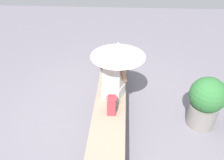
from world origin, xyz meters
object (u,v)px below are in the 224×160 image
at_px(person_seated, 113,77).
at_px(tote_bag_canvas, 112,105).
at_px(handbag_black, 113,72).
at_px(parasol, 118,50).
at_px(planter_far, 206,101).
at_px(magazine, 116,62).

distance_m(person_seated, tote_bag_canvas, 0.50).
distance_m(handbag_black, tote_bag_canvas, 0.97).
distance_m(parasol, tote_bag_canvas, 0.90).
bearing_deg(handbag_black, planter_far, 66.51).
relative_size(handbag_black, tote_bag_canvas, 1.09).
xyz_separation_m(person_seated, tote_bag_canvas, (0.43, -0.00, -0.25)).
distance_m(person_seated, planter_far, 1.64).
relative_size(person_seated, parasol, 0.87).
bearing_deg(person_seated, parasol, 118.39).
xyz_separation_m(parasol, planter_far, (0.20, 1.53, -0.83)).
bearing_deg(handbag_black, magazine, 178.70).
bearing_deg(magazine, person_seated, 20.42).
xyz_separation_m(magazine, planter_far, (1.35, 1.62, 0.06)).
distance_m(tote_bag_canvas, planter_far, 1.63).
relative_size(parasol, tote_bag_canvas, 3.70).
bearing_deg(handbag_black, person_seated, 2.73).
xyz_separation_m(handbag_black, tote_bag_canvas, (0.97, 0.02, -0.01)).
distance_m(tote_bag_canvas, magazine, 1.62).
distance_m(parasol, magazine, 1.46).
distance_m(handbag_black, planter_far, 1.78).
bearing_deg(tote_bag_canvas, person_seated, 179.61).
xyz_separation_m(parasol, tote_bag_canvas, (0.47, -0.08, -0.76)).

